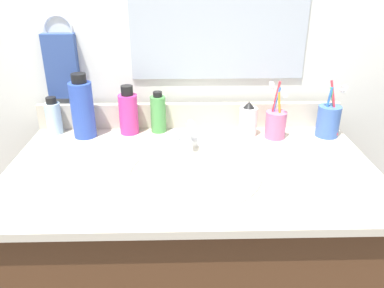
# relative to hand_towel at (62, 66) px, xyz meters

# --- Properties ---
(vanity_cabinet) EXTENTS (1.03, 0.57, 0.79)m
(vanity_cabinet) POSITION_rel_hand_towel_xyz_m (0.44, -0.32, -0.64)
(vanity_cabinet) COLOR #4C2D19
(vanity_cabinet) RESTS_ON ground_plane
(countertop) EXTENTS (1.08, 0.62, 0.02)m
(countertop) POSITION_rel_hand_towel_xyz_m (0.44, -0.32, -0.23)
(countertop) COLOR beige
(countertop) RESTS_ON vanity_cabinet
(backsplash) EXTENTS (1.08, 0.02, 0.09)m
(backsplash) POSITION_rel_hand_towel_xyz_m (0.44, -0.02, -0.17)
(backsplash) COLOR beige
(backsplash) RESTS_ON countertop
(back_wall) EXTENTS (2.18, 0.04, 1.30)m
(back_wall) POSITION_rel_hand_towel_xyz_m (0.44, 0.04, -0.39)
(back_wall) COLOR silver
(back_wall) RESTS_ON ground_plane
(towel_ring) EXTENTS (0.10, 0.01, 0.10)m
(towel_ring) POSITION_rel_hand_towel_xyz_m (0.00, 0.02, 0.12)
(towel_ring) COLOR silver
(hand_towel) EXTENTS (0.11, 0.04, 0.22)m
(hand_towel) POSITION_rel_hand_towel_xyz_m (0.00, 0.00, 0.00)
(hand_towel) COLOR #334C8C
(sink_basin) EXTENTS (0.39, 0.39, 0.11)m
(sink_basin) POSITION_rel_hand_towel_xyz_m (0.44, -0.37, -0.25)
(sink_basin) COLOR white
(sink_basin) RESTS_ON countertop
(faucet) EXTENTS (0.16, 0.10, 0.08)m
(faucet) POSITION_rel_hand_towel_xyz_m (0.44, -0.17, -0.19)
(faucet) COLOR silver
(faucet) RESTS_ON countertop
(bottle_soap_pink) EXTENTS (0.07, 0.07, 0.17)m
(bottle_soap_pink) POSITION_rel_hand_towel_xyz_m (0.23, -0.07, -0.14)
(bottle_soap_pink) COLOR #D8338C
(bottle_soap_pink) RESTS_ON countertop
(bottle_shampoo_blue) EXTENTS (0.08, 0.08, 0.22)m
(bottle_shampoo_blue) POSITION_rel_hand_towel_xyz_m (0.08, -0.09, -0.12)
(bottle_shampoo_blue) COLOR #2D4CB2
(bottle_shampoo_blue) RESTS_ON countertop
(bottle_lotion_white) EXTENTS (0.06, 0.06, 0.12)m
(bottle_lotion_white) POSITION_rel_hand_towel_xyz_m (0.64, -0.10, -0.17)
(bottle_lotion_white) COLOR white
(bottle_lotion_white) RESTS_ON countertop
(bottle_toner_green) EXTENTS (0.05, 0.05, 0.14)m
(bottle_toner_green) POSITION_rel_hand_towel_xyz_m (0.33, -0.06, -0.15)
(bottle_toner_green) COLOR #4C9E4C
(bottle_toner_green) RESTS_ON countertop
(bottle_gel_clear) EXTENTS (0.05, 0.05, 0.13)m
(bottle_gel_clear) POSITION_rel_hand_towel_xyz_m (-0.03, -0.06, -0.16)
(bottle_gel_clear) COLOR silver
(bottle_gel_clear) RESTS_ON countertop
(cup_pink) EXTENTS (0.07, 0.07, 0.20)m
(cup_pink) POSITION_rel_hand_towel_xyz_m (0.73, -0.12, -0.17)
(cup_pink) COLOR #D16693
(cup_pink) RESTS_ON countertop
(cup_blue_plastic) EXTENTS (0.08, 0.08, 0.20)m
(cup_blue_plastic) POSITION_rel_hand_towel_xyz_m (0.91, -0.11, -0.16)
(cup_blue_plastic) COLOR #3F66B7
(cup_blue_plastic) RESTS_ON countertop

